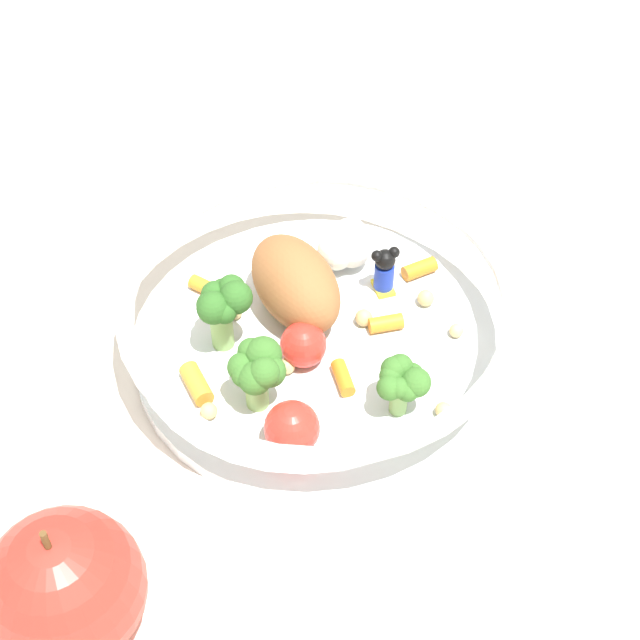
{
  "coord_description": "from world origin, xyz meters",
  "views": [
    {
      "loc": [
        0.41,
        0.08,
        0.48
      ],
      "look_at": [
        0.01,
        0.0,
        0.03
      ],
      "focal_mm": 54.04,
      "sensor_mm": 36.0,
      "label": 1
    }
  ],
  "objects": [
    {
      "name": "food_container",
      "position": [
        0.0,
        -0.0,
        0.03
      ],
      "size": [
        0.25,
        0.25,
        0.07
      ],
      "color": "white",
      "rests_on": "ground_plane"
    },
    {
      "name": "loose_apple",
      "position": [
        0.22,
        -0.09,
        0.04
      ],
      "size": [
        0.08,
        0.08,
        0.09
      ],
      "color": "red",
      "rests_on": "ground_plane"
    },
    {
      "name": "ground_plane",
      "position": [
        0.0,
        0.0,
        0.0
      ],
      "size": [
        2.4,
        2.4,
        0.0
      ],
      "primitive_type": "plane",
      "color": "silver"
    }
  ]
}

